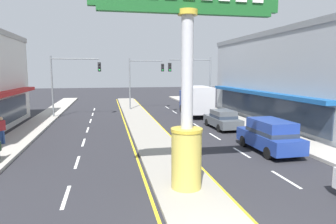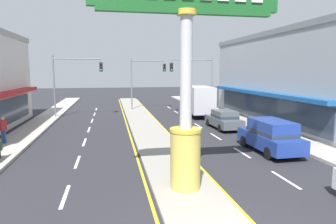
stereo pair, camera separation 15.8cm
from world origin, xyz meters
The scene contains 13 objects.
median_strip centered at (0.00, 18.00, 0.07)m, with size 2.57×52.00×0.14m, color gray.
sidewalk_left centered at (-9.03, 16.00, 0.09)m, with size 2.28×60.00×0.18m, color #ADA89E.
sidewalk_right centered at (9.03, 16.00, 0.09)m, with size 2.28×60.00×0.18m, color #ADA89E.
lane_markings centered at (0.00, 16.65, 0.00)m, with size 9.31×52.00×0.01m.
district_sign centered at (0.00, 4.45, 4.50)m, with size 7.08×1.23×8.36m.
storefront_right centered at (14.43, 17.68, 4.03)m, with size 9.22×21.90×8.07m.
traffic_light_left_side centered at (-6.52, 24.79, 4.25)m, with size 4.86×0.46×6.20m.
traffic_light_right_side centered at (6.52, 25.23, 4.25)m, with size 4.86×0.46×6.20m.
traffic_light_median_far centered at (1.20, 29.41, 4.19)m, with size 4.20×0.46×6.20m.
box_truck_far_right_lane centered at (6.15, 23.63, 1.69)m, with size 2.53×7.00×3.12m.
sedan_near_left_lane centered at (6.24, 16.27, 0.79)m, with size 1.91×4.34×1.53m.
suv_mid_left_lane centered at (6.24, 9.03, 0.98)m, with size 2.03×4.63×1.90m.
pedestrian_near_kerb centered at (-9.46, 13.50, 1.14)m, with size 0.43×0.44×1.69m.
Camera 2 is at (-2.80, -6.47, 4.69)m, focal length 31.94 mm.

